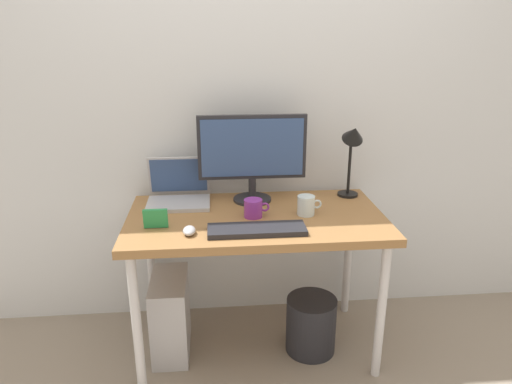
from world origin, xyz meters
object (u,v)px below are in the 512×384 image
photo_frame (156,218)px  wastebasket (311,325)px  keyboard (257,230)px  coffee_mug (253,208)px  desk (256,229)px  desk_lamp (353,145)px  laptop (179,191)px  computer_tower (171,315)px  monitor (252,153)px  mouse (189,231)px  glass_cup (306,205)px

photo_frame → wastebasket: 1.00m
keyboard → coffee_mug: size_ratio=3.56×
desk → desk_lamp: desk_lamp is taller
laptop → photo_frame: (-0.08, -0.34, -0.01)m
desk → laptop: 0.46m
photo_frame → computer_tower: bearing=79.1°
monitor → photo_frame: size_ratio=5.06×
laptop → mouse: laptop is taller
glass_cup → computer_tower: size_ratio=0.29×
glass_cup → keyboard: bearing=-144.1°
desk_lamp → photo_frame: 1.07m
coffee_mug → keyboard: bearing=-90.4°
desk_lamp → mouse: size_ratio=4.62×
monitor → photo_frame: (-0.47, -0.33, -0.21)m
mouse → laptop: bearing=99.4°
computer_tower → wastebasket: (0.73, -0.07, -0.06)m
laptop → coffee_mug: size_ratio=2.59×
photo_frame → glass_cup: bearing=8.2°
coffee_mug → photo_frame: bearing=-168.0°
desk → desk_lamp: (0.53, 0.21, 0.36)m
desk → keyboard: (-0.02, -0.20, 0.08)m
mouse → photo_frame: size_ratio=0.82×
laptop → keyboard: (0.37, -0.43, -0.05)m
laptop → glass_cup: (0.63, -0.24, -0.01)m
coffee_mug → wastebasket: coffee_mug is taller
monitor → computer_tower: 0.94m
monitor → coffee_mug: size_ratio=4.50×
desk → monitor: 0.39m
glass_cup → desk: bearing=176.8°
desk_lamp → computer_tower: 1.30m
wastebasket → desk_lamp: bearing=48.2°
desk_lamp → laptop: bearing=179.1°
coffee_mug → wastebasket: 0.71m
mouse → computer_tower: 0.61m
mouse → coffee_mug: size_ratio=0.73×
desk → desk_lamp: bearing=21.8°
desk → computer_tower: bearing=179.3°
mouse → wastebasket: 0.87m
desk_lamp → photo_frame: desk_lamp is taller
coffee_mug → desk: bearing=54.6°
keyboard → computer_tower: (-0.43, 0.21, -0.56)m
laptop → desk: bearing=-30.3°
laptop → mouse: size_ratio=3.56×
monitor → keyboard: (-0.01, -0.41, -0.25)m
desk_lamp → keyboard: (-0.54, -0.41, -0.28)m
desk_lamp → wastebasket: bearing=-131.8°
desk → computer_tower: (-0.45, 0.01, -0.47)m
desk → mouse: size_ratio=13.89×
desk_lamp → photo_frame: bearing=-161.8°
laptop → desk_lamp: desk_lamp is taller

